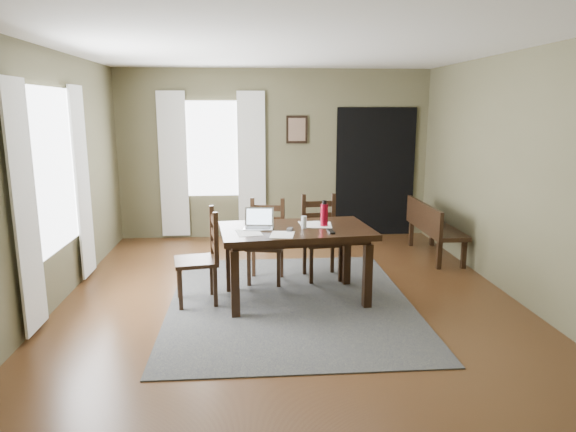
{
  "coord_description": "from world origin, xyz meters",
  "views": [
    {
      "loc": [
        -0.44,
        -5.3,
        2.08
      ],
      "look_at": [
        0.0,
        0.3,
        0.9
      ],
      "focal_mm": 32.0,
      "sensor_mm": 36.0,
      "label": 1
    }
  ],
  "objects": [
    {
      "name": "ground",
      "position": [
        0.0,
        0.0,
        -0.01
      ],
      "size": [
        5.0,
        6.0,
        0.01
      ],
      "color": "#492C16"
    },
    {
      "name": "room_shell",
      "position": [
        0.0,
        0.0,
        1.8
      ],
      "size": [
        5.02,
        6.02,
        2.71
      ],
      "color": "brown",
      "rests_on": "ground"
    },
    {
      "name": "rug",
      "position": [
        0.0,
        0.0,
        0.01
      ],
      "size": [
        2.6,
        3.2,
        0.01
      ],
      "color": "#393939",
      "rests_on": "ground"
    },
    {
      "name": "dining_table",
      "position": [
        0.07,
        0.07,
        0.72
      ],
      "size": [
        1.7,
        1.13,
        0.8
      ],
      "rotation": [
        0.0,
        0.0,
        0.11
      ],
      "color": "black",
      "rests_on": "rug"
    },
    {
      "name": "chair_end",
      "position": [
        -0.96,
        0.06,
        0.5
      ],
      "size": [
        0.52,
        0.52,
        1.03
      ],
      "rotation": [
        0.0,
        0.0,
        -1.4
      ],
      "color": "black",
      "rests_on": "rug"
    },
    {
      "name": "chair_back_left",
      "position": [
        -0.23,
        0.73,
        0.49
      ],
      "size": [
        0.5,
        0.51,
        1.0
      ],
      "rotation": [
        0.0,
        0.0,
        -0.17
      ],
      "color": "black",
      "rests_on": "rug"
    },
    {
      "name": "chair_back_right",
      "position": [
        0.45,
        0.81,
        0.5
      ],
      "size": [
        0.5,
        0.5,
        1.03
      ],
      "rotation": [
        0.0,
        0.0,
        0.11
      ],
      "color": "black",
      "rests_on": "rug"
    },
    {
      "name": "bench",
      "position": [
        2.15,
        1.61,
        0.46
      ],
      "size": [
        0.44,
        1.37,
        0.78
      ],
      "rotation": [
        0.0,
        0.0,
        1.57
      ],
      "color": "black",
      "rests_on": "ground"
    },
    {
      "name": "laptop",
      "position": [
        -0.33,
        0.1,
        0.87
      ],
      "size": [
        0.34,
        0.28,
        0.21
      ],
      "rotation": [
        0.0,
        0.0,
        -0.11
      ],
      "color": "#B7B7BC",
      "rests_on": "dining_table"
    },
    {
      "name": "computer_mouse",
      "position": [
        -0.01,
        -0.07,
        0.83
      ],
      "size": [
        0.08,
        0.11,
        0.03
      ],
      "primitive_type": "cube",
      "rotation": [
        0.0,
        0.0,
        -0.25
      ],
      "color": "#3F3F42",
      "rests_on": "dining_table"
    },
    {
      "name": "tv_remote",
      "position": [
        0.41,
        -0.16,
        0.83
      ],
      "size": [
        0.06,
        0.19,
        0.02
      ],
      "primitive_type": "cube",
      "rotation": [
        0.0,
        0.0,
        0.05
      ],
      "color": "black",
      "rests_on": "dining_table"
    },
    {
      "name": "drinking_glass",
      "position": [
        0.15,
        0.04,
        0.88
      ],
      "size": [
        0.08,
        0.08,
        0.13
      ],
      "primitive_type": "cylinder",
      "rotation": [
        0.0,
        0.0,
        0.32
      ],
      "color": "silver",
      "rests_on": "dining_table"
    },
    {
      "name": "water_bottle",
      "position": [
        0.38,
        0.14,
        0.95
      ],
      "size": [
        0.11,
        0.11,
        0.29
      ],
      "rotation": [
        0.0,
        0.0,
        0.42
      ],
      "color": "#A50C25",
      "rests_on": "dining_table"
    },
    {
      "name": "paper_a",
      "position": [
        -0.44,
        -0.11,
        0.82
      ],
      "size": [
        0.3,
        0.36,
        0.0
      ],
      "primitive_type": "cube",
      "rotation": [
        0.0,
        0.0,
        0.18
      ],
      "color": "white",
      "rests_on": "dining_table"
    },
    {
      "name": "paper_c",
      "position": [
        0.25,
        0.22,
        0.82
      ],
      "size": [
        0.27,
        0.34,
        0.0
      ],
      "primitive_type": "cube",
      "rotation": [
        0.0,
        0.0,
        0.07
      ],
      "color": "white",
      "rests_on": "dining_table"
    },
    {
      "name": "paper_d",
      "position": [
        0.35,
        0.19,
        0.82
      ],
      "size": [
        0.27,
        0.34,
        0.0
      ],
      "primitive_type": "cube",
      "rotation": [
        0.0,
        0.0,
        -0.1
      ],
      "color": "white",
      "rests_on": "dining_table"
    },
    {
      "name": "paper_e",
      "position": [
        -0.1,
        -0.23,
        0.82
      ],
      "size": [
        0.28,
        0.34,
        0.0
      ],
      "primitive_type": "cube",
      "rotation": [
        0.0,
        0.0,
        -0.17
      ],
      "color": "white",
      "rests_on": "dining_table"
    },
    {
      "name": "window_left",
      "position": [
        -2.47,
        0.2,
        1.45
      ],
      "size": [
        0.01,
        1.3,
        1.7
      ],
      "color": "white",
      "rests_on": "ground"
    },
    {
      "name": "window_back",
      "position": [
        -1.0,
        2.97,
        1.45
      ],
      "size": [
        1.0,
        0.01,
        1.5
      ],
      "color": "white",
      "rests_on": "ground"
    },
    {
      "name": "curtain_left_near",
      "position": [
        -2.44,
        -0.62,
        1.2
      ],
      "size": [
        0.03,
        0.48,
        2.3
      ],
      "color": "silver",
      "rests_on": "ground"
    },
    {
      "name": "curtain_left_far",
      "position": [
        -2.44,
        1.02,
        1.2
      ],
      "size": [
        0.03,
        0.48,
        2.3
      ],
      "color": "silver",
      "rests_on": "ground"
    },
    {
      "name": "curtain_back_left",
      "position": [
        -1.62,
        2.94,
        1.2
      ],
      "size": [
        0.44,
        0.03,
        2.3
      ],
      "color": "silver",
      "rests_on": "ground"
    },
    {
      "name": "curtain_back_right",
      "position": [
        -0.38,
        2.94,
        1.2
      ],
      "size": [
        0.44,
        0.03,
        2.3
      ],
      "color": "silver",
      "rests_on": "ground"
    },
    {
      "name": "framed_picture",
      "position": [
        0.35,
        2.97,
        1.75
      ],
      "size": [
        0.34,
        0.03,
        0.44
      ],
      "color": "black",
      "rests_on": "ground"
    },
    {
      "name": "doorway_back",
      "position": [
        1.65,
        2.97,
        1.05
      ],
      "size": [
        1.3,
        0.03,
        2.1
      ],
      "color": "black",
      "rests_on": "ground"
    }
  ]
}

